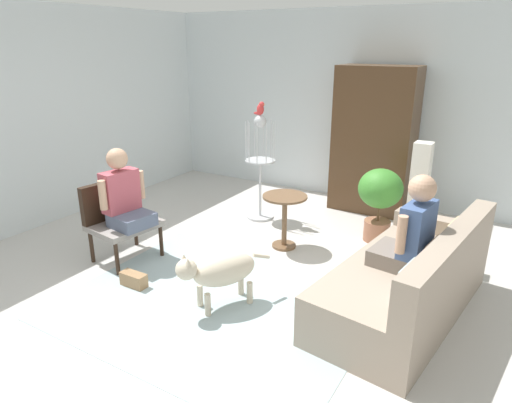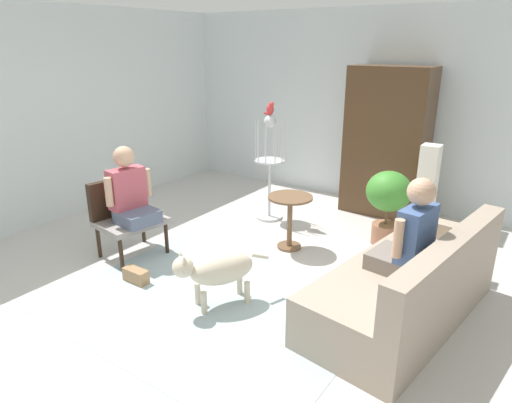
% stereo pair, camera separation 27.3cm
% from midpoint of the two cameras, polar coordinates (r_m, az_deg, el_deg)
% --- Properties ---
extents(ground_plane, '(7.91, 7.91, 0.00)m').
position_cam_midpoint_polar(ground_plane, '(4.51, -1.08, -11.11)').
color(ground_plane, beige).
extents(back_wall, '(6.82, 0.12, 2.76)m').
position_cam_midpoint_polar(back_wall, '(6.95, 15.53, 11.18)').
color(back_wall, silver).
rests_on(back_wall, ground).
extents(left_wall, '(0.12, 7.19, 2.76)m').
position_cam_midpoint_polar(left_wall, '(6.51, -23.12, 9.84)').
color(left_wall, silver).
rests_on(left_wall, ground).
extents(area_rug, '(2.71, 2.20, 0.01)m').
position_cam_midpoint_polar(area_rug, '(4.33, -3.41, -12.50)').
color(area_rug, '#9EB2B7').
rests_on(area_rug, ground).
extents(couch, '(1.19, 2.15, 0.85)m').
position_cam_midpoint_polar(couch, '(4.21, 20.50, -10.05)').
color(couch, gray).
rests_on(couch, ground).
extents(armchair, '(0.66, 0.75, 0.86)m').
position_cam_midpoint_polar(armchair, '(5.25, -14.75, -1.18)').
color(armchair, black).
rests_on(armchair, ground).
extents(person_on_couch, '(0.49, 0.56, 0.84)m').
position_cam_midpoint_polar(person_on_couch, '(4.00, 20.62, -4.03)').
color(person_on_couch, '#74675C').
extents(person_on_armchair, '(0.50, 0.55, 0.82)m').
position_cam_midpoint_polar(person_on_armchair, '(5.04, -14.08, 1.14)').
color(person_on_armchair, slate).
extents(round_end_table, '(0.51, 0.51, 0.64)m').
position_cam_midpoint_polar(round_end_table, '(5.23, 5.77, -1.48)').
color(round_end_table, brown).
rests_on(round_end_table, ground).
extents(dog, '(0.56, 0.82, 0.58)m').
position_cam_midpoint_polar(dog, '(4.12, -2.93, -8.49)').
color(dog, beige).
rests_on(dog, ground).
extents(bird_cage_stand, '(0.40, 0.40, 1.41)m').
position_cam_midpoint_polar(bird_cage_stand, '(6.05, 3.02, 4.32)').
color(bird_cage_stand, silver).
rests_on(bird_cage_stand, ground).
extents(parrot, '(0.17, 0.10, 0.17)m').
position_cam_midpoint_polar(parrot, '(5.90, 3.15, 11.54)').
color(parrot, red).
rests_on(parrot, bird_cage_stand).
extents(potted_plant, '(0.52, 0.52, 0.90)m').
position_cam_midpoint_polar(potted_plant, '(5.52, 17.63, 0.37)').
color(potted_plant, '#996047').
rests_on(potted_plant, ground).
extents(column_lamp, '(0.20, 0.20, 1.32)m').
position_cam_midpoint_polar(column_lamp, '(5.11, 21.79, -0.70)').
color(column_lamp, '#4C4742').
rests_on(column_lamp, ground).
extents(armoire_cabinet, '(1.06, 0.56, 2.00)m').
position_cam_midpoint_polar(armoire_cabinet, '(6.50, 17.28, 7.10)').
color(armoire_cabinet, '#4C331E').
rests_on(armoire_cabinet, ground).
extents(handbag, '(0.28, 0.12, 0.14)m').
position_cam_midpoint_polar(handbag, '(4.74, -13.25, -9.07)').
color(handbag, '#99724C').
rests_on(handbag, ground).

